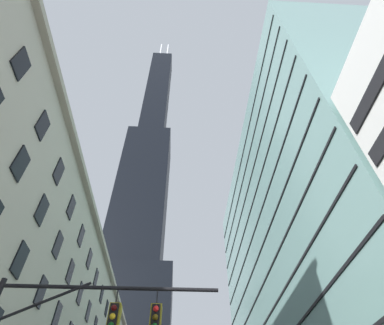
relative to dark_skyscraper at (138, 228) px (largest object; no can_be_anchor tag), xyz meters
name	(u,v)px	position (x,y,z in m)	size (l,w,h in m)	color
dark_skyscraper	(138,228)	(0.00, 0.00, 0.00)	(27.14, 27.14, 226.08)	black
glass_office_midrise	(316,258)	(34.53, -55.87, -42.29)	(16.85, 52.97, 48.46)	gray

